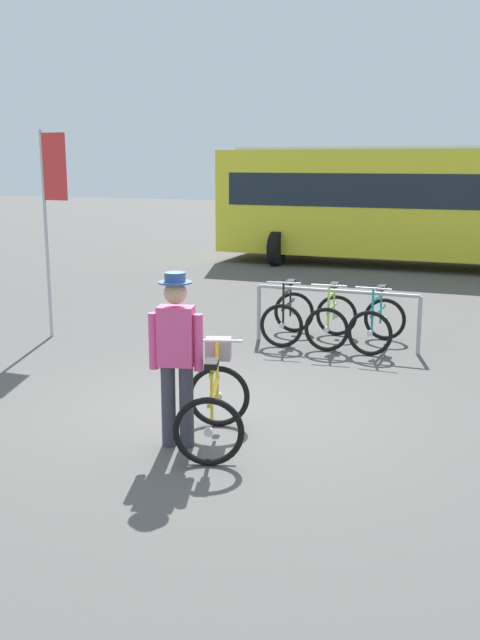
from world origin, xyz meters
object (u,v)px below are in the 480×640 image
Objects in this scene: racked_bike_lime at (332,320)px; bus_distant at (411,199)px; racked_bike_teal at (378,323)px; racked_bike_black at (288,316)px; banner_flag at (51,195)px; person_with_featured_bike at (176,353)px; featured_bicycle at (215,399)px.

racked_bike_lime is 9.00m from bus_distant.
racked_bike_teal is at bearing 0.09° from racked_bike_lime.
racked_bike_black is at bearing -179.91° from racked_bike_teal.
racked_bike_lime is at bearing 16.10° from banner_flag.
racked_bike_teal is (0.70, 0.00, 0.00)m from racked_bike_lime.
person_with_featured_bike is (-1.08, -4.55, 0.58)m from racked_bike_teal.
racked_bike_black is 0.36× the size of banner_flag.
featured_bicycle is at bearing -91.23° from racked_bike_lime.
racked_bike_black is 0.93× the size of featured_bicycle.
racked_bike_teal is (1.40, 0.00, -0.00)m from racked_bike_black.
banner_flag reaches higher than bus_distant.
banner_flag is (-4.83, -1.19, 1.86)m from racked_bike_teal.
bus_distant reaches higher than featured_bicycle.
racked_bike_teal is 0.88× the size of featured_bicycle.
racked_bike_black is at bearing 93.99° from person_with_featured_bike.
racked_bike_black is at bearing -179.91° from racked_bike_lime.
featured_bicycle is (-0.09, -4.31, 0.08)m from racked_bike_lime.
person_with_featured_bike is 5.19m from banner_flag.
banner_flag is (-3.93, -10.09, 0.49)m from bus_distant.
bus_distant is 10.84m from banner_flag.
featured_bicycle is (0.61, -4.31, 0.08)m from racked_bike_black.
bus_distant reaches higher than racked_bike_teal.
racked_bike_teal is at bearing 79.59° from featured_bicycle.
banner_flag is at bearing -166.12° from racked_bike_teal.
racked_bike_lime is 0.70m from racked_bike_teal.
racked_bike_teal is 4.39m from featured_bicycle.
banner_flag reaches higher than featured_bicycle.
bus_distant is (-0.20, 8.90, 1.37)m from racked_bike_lime.
person_with_featured_bike is at bearing -94.81° from racked_bike_lime.
person_with_featured_bike reaches higher than featured_bicycle.
bus_distant is at bearing 89.23° from person_with_featured_bike.
bus_distant reaches higher than racked_bike_black.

